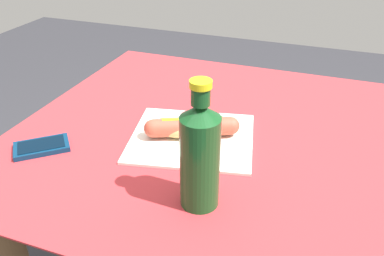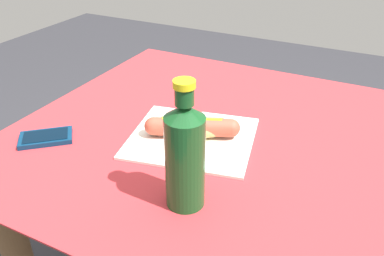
% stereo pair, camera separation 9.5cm
% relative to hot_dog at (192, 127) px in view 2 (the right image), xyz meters
% --- Properties ---
extents(dining_table, '(0.96, 0.92, 0.73)m').
position_rel_hot_dog_xyz_m(dining_table, '(0.04, 0.05, -0.17)').
color(dining_table, brown).
rests_on(dining_table, ground).
extents(paper_wrapper, '(0.34, 0.31, 0.01)m').
position_rel_hot_dog_xyz_m(paper_wrapper, '(0.00, -0.00, -0.03)').
color(paper_wrapper, silver).
rests_on(paper_wrapper, dining_table).
extents(hot_dog, '(0.21, 0.12, 0.05)m').
position_rel_hot_dog_xyz_m(hot_dog, '(0.00, 0.00, 0.00)').
color(hot_dog, tan).
rests_on(hot_dog, paper_wrapper).
extents(cell_phone, '(0.14, 0.13, 0.01)m').
position_rel_hot_dog_xyz_m(cell_phone, '(-0.31, -0.16, -0.02)').
color(cell_phone, '#0A2D4C').
rests_on(cell_phone, dining_table).
extents(soda_bottle, '(0.07, 0.07, 0.25)m').
position_rel_hot_dog_xyz_m(soda_bottle, '(0.09, -0.21, 0.08)').
color(soda_bottle, '#14471E').
rests_on(soda_bottle, dining_table).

